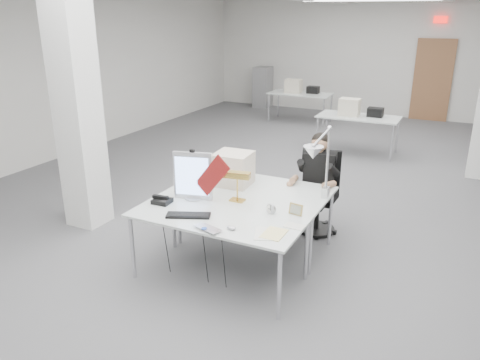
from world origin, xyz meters
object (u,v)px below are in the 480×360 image
Objects in this scene: laptop at (204,230)px; bankers_lamp at (237,186)px; desk_main at (219,216)px; beige_monitor at (233,169)px; architect_lamp at (321,161)px; office_chair at (318,189)px; monitor at (193,176)px; seated_person at (319,167)px; desk_phone at (162,201)px.

bankers_lamp is (-0.06, 0.82, 0.16)m from laptop.
beige_monitor is at bearing 107.40° from desk_main.
desk_main is 0.46m from bankers_lamp.
desk_main is at bearing -100.91° from bankers_lamp.
laptop is at bearing -108.70° from architect_lamp.
monitor is (-1.05, -1.32, 0.43)m from office_chair.
beige_monitor is at bearing -152.87° from office_chair.
seated_person is 2.49× the size of bankers_lamp.
laptop is at bearing -81.07° from desk_main.
bankers_lamp is at bearing 3.11° from monitor.
laptop is (-0.52, -1.99, 0.17)m from office_chair.
desk_main is 1.70m from office_chair.
beige_monitor is at bearing 122.13° from laptop.
laptop is 0.86m from desk_phone.
architect_lamp is at bearing 20.74° from desk_phone.
laptop is (0.53, -0.67, -0.26)m from monitor.
desk_main is 4.31× the size of beige_monitor.
beige_monitor is at bearing 58.12° from monitor.
bankers_lamp is at bearing -128.51° from office_chair.
beige_monitor is (0.19, 0.61, -0.07)m from monitor.
desk_phone is at bearing 169.65° from laptop.
architect_lamp is at bearing -84.43° from seated_person.
desk_main is 0.41m from laptop.
laptop is at bearing -96.05° from bankers_lamp.
desk_main is 9.48× the size of desk_phone.
desk_main is at bearing -122.97° from seated_person.
desk_main is 1.82× the size of architect_lamp.
desk_phone is at bearing -141.17° from office_chair.
monitor is 1.29× the size of beige_monitor.
office_chair is 1.17m from beige_monitor.
architect_lamp is (1.31, 0.44, 0.22)m from monitor.
seated_person reaches higher than monitor.
seated_person is 2.11× the size of beige_monitor.
bankers_lamp reaches higher than desk_phone.
desk_main is at bearing -123.65° from architect_lamp.
laptop is at bearing -117.17° from seated_person.
seated_person is 4.63× the size of desk_phone.
seated_person is at bearing 124.36° from architect_lamp.
bankers_lamp is 0.54m from beige_monitor.
desk_main is 5.10× the size of bankers_lamp.
laptop is at bearing -31.34° from desk_phone.
seated_person is 2.97× the size of laptop.
beige_monitor reaches higher than desk_main.
bankers_lamp is at bearing 111.23° from laptop.
architect_lamp is at bearing 71.89° from laptop.
architect_lamp is (1.55, 0.70, 0.47)m from desk_phone.
laptop is 0.30× the size of architect_lamp.
office_chair reaches higher than desk_phone.
office_chair is 1.13m from architect_lamp.
seated_person reaches higher than laptop.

